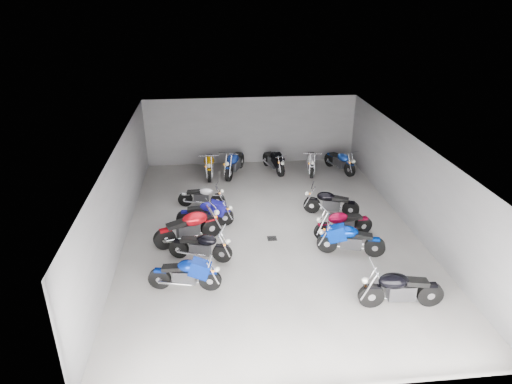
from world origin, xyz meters
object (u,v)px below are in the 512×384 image
Objects in this scene: motorcycle_left_b at (185,274)px; motorcycle_left_e at (206,213)px; motorcycle_right_e at (331,203)px; motorcycle_back_b at (209,164)px; motorcycle_right_c at (350,240)px; motorcycle_left_c at (201,246)px; motorcycle_right_a at (400,289)px; motorcycle_back_c at (234,163)px; motorcycle_back_e at (311,162)px; motorcycle_back_f at (340,161)px; motorcycle_back_d at (274,161)px; motorcycle_left_f at (202,196)px; motorcycle_right_d at (343,224)px; drain_grate at (272,238)px; motorcycle_left_d at (189,227)px.

motorcycle_left_b reaches higher than motorcycle_left_e.
motorcycle_back_b is at bearing 65.40° from motorcycle_right_e.
motorcycle_right_c is 2.78m from motorcycle_right_e.
motorcycle_right_a is (5.30, -2.85, 0.06)m from motorcycle_left_c.
motorcycle_back_e is at bearing -159.50° from motorcycle_back_c.
motorcycle_left_c is 0.87× the size of motorcycle_right_a.
motorcycle_back_d is at bearing -29.77° from motorcycle_back_f.
motorcycle_back_f is at bearing 156.14° from motorcycle_back_d.
motorcycle_back_e is (5.45, 8.47, 0.01)m from motorcycle_left_b.
motorcycle_right_a reaches higher than motorcycle_left_b.
motorcycle_right_a is at bearing 48.11° from motorcycle_left_f.
motorcycle_right_a is 1.02× the size of motorcycle_back_c.
motorcycle_right_a is at bearing 177.30° from motorcycle_right_d.
motorcycle_right_a reaches higher than motorcycle_left_c.
motorcycle_right_e is (2.42, 1.55, 0.50)m from drain_grate.
motorcycle_right_d reaches higher than motorcycle_right_e.
motorcycle_left_f is at bearing 2.54° from motorcycle_back_f.
motorcycle_left_b is at bearing 67.50° from motorcycle_back_e.
motorcycle_left_f is (-2.38, 2.77, 0.44)m from drain_grate.
motorcycle_back_c is at bearing -24.81° from motorcycle_back_f.
motorcycle_back_e reaches higher than drain_grate.
motorcycle_right_e is at bearing 32.68° from drain_grate.
motorcycle_left_d is at bearing 17.31° from motorcycle_back_f.
motorcycle_left_d reaches higher than motorcycle_left_f.
motorcycle_right_e is at bearing 96.55° from motorcycle_left_e.
motorcycle_left_c is 7.20m from motorcycle_back_c.
motorcycle_back_e is at bearing -179.65° from motorcycle_back_b.
motorcycle_left_c is at bearing -155.93° from drain_grate.
motorcycle_left_f is at bearing 42.22° from motorcycle_right_a.
motorcycle_right_c is 7.27m from motorcycle_back_f.
motorcycle_back_b is 1.13× the size of motorcycle_back_f.
drain_grate is at bearing 77.73° from motorcycle_right_c.
motorcycle_left_b is at bearing 49.51° from motorcycle_back_d.
motorcycle_left_c reaches higher than motorcycle_left_f.
motorcycle_right_c is 8.43m from motorcycle_back_b.
motorcycle_left_d is 7.19m from motorcycle_back_d.
motorcycle_left_d is at bearing 126.15° from motorcycle_right_e.
motorcycle_back_e reaches higher than motorcycle_left_e.
motorcycle_left_c is 2.24m from motorcycle_left_e.
motorcycle_right_e is 5.55m from motorcycle_back_c.
motorcycle_back_d reaches higher than motorcycle_left_c.
motorcycle_back_b is 1.07× the size of motorcycle_back_e.
motorcycle_right_c is 1.00× the size of motorcycle_back_e.
motorcycle_left_c is 1.18m from motorcycle_left_d.
motorcycle_back_b is at bearing 22.34° from motorcycle_back_c.
motorcycle_back_c reaches higher than motorcycle_right_e.
motorcycle_left_c is 0.89× the size of motorcycle_back_b.
motorcycle_right_d is 0.94× the size of motorcycle_back_b.
motorcycle_back_c is (-0.92, 5.98, 0.56)m from drain_grate.
motorcycle_left_d reaches higher than motorcycle_left_e.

